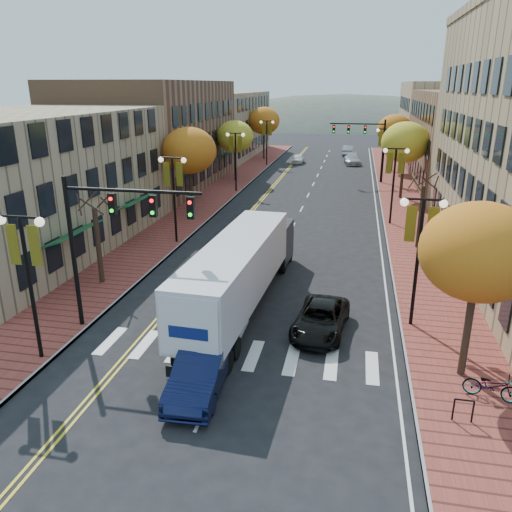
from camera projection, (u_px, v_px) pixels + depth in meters
The scene contains 32 objects.
ground at pixel (220, 380), 18.94m from camera, with size 200.00×200.00×0.00m, color black.
sidewalk_left at pixel (218, 194), 50.71m from camera, with size 4.00×85.00×0.15m, color brown.
sidewalk_right at pixel (401, 202), 47.38m from camera, with size 4.00×85.00×0.15m, color brown.
building_left_near at pixel (20, 183), 32.67m from camera, with size 12.00×22.00×9.00m, color #9E8966.
building_left_mid at pixel (154, 135), 53.67m from camera, with size 12.00×24.00×11.00m, color brown.
building_left_far at pixel (217, 124), 77.09m from camera, with size 12.00×26.00×9.50m, color #9E8966.
building_right_mid at pixel (492, 140), 52.82m from camera, with size 15.00×24.00×10.00m, color brown.
building_right_far at pixel (456, 121), 73.05m from camera, with size 15.00×20.00×11.00m, color #9E8966.
tree_left_a at pixel (98, 246), 27.29m from camera, with size 0.28×0.28×4.20m.
tree_left_b at pixel (189, 151), 41.08m from camera, with size 4.48×4.48×7.21m.
tree_left_c at pixel (235, 137), 56.04m from camera, with size 4.16×4.16×6.69m.
tree_left_d at pixel (264, 121), 72.55m from camera, with size 4.61×4.61×7.42m.
tree_right_a at pixel (479, 252), 17.48m from camera, with size 4.16×4.16×6.69m.
tree_right_b at pixel (420, 217), 33.23m from camera, with size 0.28×0.28×4.20m.
tree_right_c at pixel (405, 142), 47.02m from camera, with size 4.48×4.48×7.21m.
tree_right_d at pixel (395, 130), 61.90m from camera, with size 4.35×4.35×7.00m.
lamp_left_a at pixel (26, 260), 18.93m from camera, with size 1.96×0.36×6.05m.
lamp_left_b at pixel (173, 183), 33.76m from camera, with size 1.96×0.36×6.05m.
lamp_left_c at pixel (236, 150), 50.45m from camera, with size 1.96×0.36×6.05m.
lamp_left_d at pixel (267, 134), 67.13m from camera, with size 1.96×0.36×6.05m.
lamp_right_a at pixel (420, 238), 21.71m from camera, with size 1.96×0.36×6.05m.
lamp_right_b at pixel (394, 171), 38.40m from camera, with size 1.96×0.36×6.05m.
lamp_right_c at pixel (384, 145), 55.09m from camera, with size 1.96×0.36×6.05m.
traffic_mast_near at pixel (111, 226), 21.13m from camera, with size 6.10×0.35×7.00m.
traffic_mast_far at pixel (366, 139), 55.25m from camera, with size 6.10×0.34×7.00m.
semi_truck at pixel (243, 266), 24.49m from camera, with size 3.11×15.09×3.75m.
navy_sedan at pixel (201, 371), 18.11m from camera, with size 1.66×4.75×1.57m, color black.
black_suv at pixel (321, 319), 22.40m from camera, with size 2.14×4.64×1.29m, color black.
car_far_white at pixel (298, 159), 70.64m from camera, with size 1.50×3.72×1.27m, color white.
car_far_silver at pixel (352, 159), 69.73m from camera, with size 2.04×5.03×1.46m, color #ACADB4.
car_far_oncoming at pixel (348, 150), 78.50m from camera, with size 1.61×4.62×1.52m, color #AAA9B1.
bicycle at pixel (492, 386), 17.43m from camera, with size 0.66×1.88×0.99m, color gray.
Camera 1 is at (4.56, -15.78, 10.63)m, focal length 35.00 mm.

